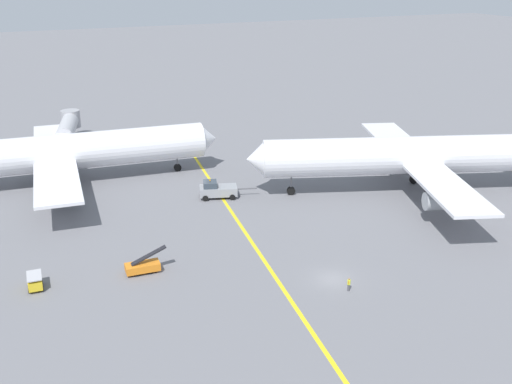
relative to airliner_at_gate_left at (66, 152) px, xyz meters
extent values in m
plane|color=slate|center=(23.14, -46.00, -5.27)|extent=(600.00, 600.00, 0.00)
cube|color=yellow|center=(18.20, -36.00, -5.27)|extent=(16.23, 119.03, 0.01)
cylinder|color=silver|center=(0.40, -0.04, 0.09)|extent=(45.16, 9.86, 5.91)
cone|color=silver|center=(23.92, -2.13, 0.09)|extent=(3.27, 5.66, 5.44)
cube|color=silver|center=(-1.83, 0.16, -0.80)|extent=(10.22, 43.87, 0.44)
cylinder|color=#999EA3|center=(-1.91, -12.05, -2.60)|extent=(4.41, 2.96, 2.60)
cylinder|color=#999EA3|center=(0.24, 12.20, -2.60)|extent=(4.41, 2.96, 2.60)
cylinder|color=slate|center=(-2.52, 3.64, -3.60)|extent=(0.28, 0.28, 2.05)
cylinder|color=black|center=(-2.52, 3.64, -4.62)|extent=(1.34, 0.66, 1.30)
cylinder|color=slate|center=(-3.13, -3.14, -3.60)|extent=(0.28, 0.28, 2.05)
cylinder|color=black|center=(-3.13, -3.14, -4.62)|extent=(1.34, 0.66, 1.30)
cylinder|color=slate|center=(18.26, -1.62, -3.60)|extent=(0.28, 0.28, 2.05)
cylinder|color=black|center=(18.26, -1.62, -4.62)|extent=(1.34, 0.66, 1.30)
cylinder|color=silver|center=(47.87, -25.83, 0.77)|extent=(43.73, 20.21, 5.87)
cone|color=silver|center=(25.85, -18.11, 0.77)|extent=(4.43, 6.03, 5.40)
cube|color=silver|center=(49.96, -26.57, -0.11)|extent=(21.05, 44.92, 0.44)
cylinder|color=#999EA3|center=(53.22, -14.25, -1.91)|extent=(4.82, 3.84, 2.60)
cylinder|color=#999EA3|center=(44.82, -38.22, -1.91)|extent=(4.82, 3.84, 2.60)
cylinder|color=slate|center=(49.78, -30.11, -3.25)|extent=(0.28, 0.28, 2.74)
cylinder|color=black|center=(49.78, -30.11, -4.62)|extent=(1.41, 0.95, 1.30)
cylinder|color=slate|center=(52.03, -23.69, -3.25)|extent=(0.28, 0.28, 2.74)
cylinder|color=black|center=(52.03, -23.69, -4.62)|extent=(1.41, 0.95, 1.30)
cylinder|color=slate|center=(31.16, -19.97, -3.25)|extent=(0.28, 0.28, 2.74)
cylinder|color=black|center=(31.16, -19.97, -4.62)|extent=(1.41, 0.95, 1.30)
cube|color=gray|center=(20.34, -16.30, -4.16)|extent=(6.37, 4.49, 1.32)
cube|color=#333D47|center=(19.13, -15.91, -3.05)|extent=(2.68, 2.81, 0.90)
cylinder|color=#4C4C51|center=(24.61, -17.67, -4.03)|extent=(3.11, 1.17, 0.20)
sphere|color=orange|center=(19.13, -15.91, -2.42)|extent=(0.24, 0.24, 0.24)
cylinder|color=black|center=(17.92, -17.03, -4.82)|extent=(0.95, 0.56, 0.90)
cylinder|color=black|center=(18.80, -14.30, -4.82)|extent=(0.95, 0.56, 0.90)
cylinder|color=black|center=(21.88, -18.30, -4.82)|extent=(0.95, 0.56, 0.90)
cylinder|color=black|center=(22.75, -15.57, -4.82)|extent=(0.95, 0.56, 0.90)
cube|color=gold|center=(-8.37, -34.17, -4.47)|extent=(1.63, 2.67, 1.00)
cube|color=#B2B2B7|center=(-8.37, -34.17, -3.62)|extent=(1.71, 2.81, 0.12)
cylinder|color=black|center=(-7.71, -34.95, -4.97)|extent=(0.23, 0.61, 0.60)
cylinder|color=black|center=(-9.11, -34.88, -4.97)|extent=(0.23, 0.61, 0.60)
cylinder|color=black|center=(-7.63, -33.45, -4.97)|extent=(0.23, 0.61, 0.60)
cylinder|color=black|center=(-9.03, -33.38, -4.97)|extent=(0.23, 0.61, 0.60)
cube|color=orange|center=(3.53, -35.42, -4.52)|extent=(4.10, 2.03, 0.90)
cube|color=black|center=(4.33, -35.47, -3.17)|extent=(4.27, 0.95, 1.83)
cylinder|color=black|center=(4.32, -34.77, -4.97)|extent=(0.61, 0.24, 0.60)
cylinder|color=black|center=(4.24, -36.16, -4.97)|extent=(0.61, 0.24, 0.60)
cylinder|color=black|center=(2.82, -34.68, -4.97)|extent=(0.61, 0.24, 0.60)
cylinder|color=black|center=(2.74, -36.08, -4.97)|extent=(0.61, 0.24, 0.60)
cylinder|color=#4C4C51|center=(23.40, -48.95, -4.87)|extent=(0.28, 0.28, 0.81)
cylinder|color=#D1E02D|center=(23.40, -48.95, -4.18)|extent=(0.36, 0.36, 0.57)
sphere|color=#9E704C|center=(23.40, -48.95, -3.78)|extent=(0.22, 0.22, 0.22)
cylinder|color=#F24C19|center=(23.19, -49.17, -4.06)|extent=(0.05, 0.05, 0.40)
cylinder|color=#B7B7BC|center=(3.06, 21.23, -1.21)|extent=(6.28, 14.40, 3.20)
cylinder|color=#99999E|center=(4.64, 28.07, -1.21)|extent=(3.84, 3.84, 3.52)
cylinder|color=#595960|center=(4.41, 27.09, -3.24)|extent=(0.70, 0.70, 4.06)
camera|label=1|loc=(-9.88, -97.88, 28.87)|focal=41.97mm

